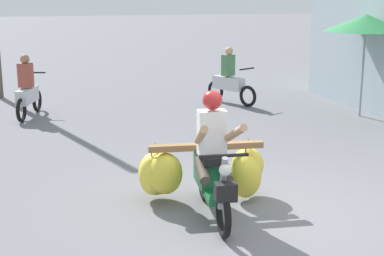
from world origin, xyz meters
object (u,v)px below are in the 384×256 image
object	(u,v)px
motorbike_main_loaded	(201,169)
market_umbrella_near_shop	(366,23)
motorbike_distant_ahead_left	(229,81)
motorbike_distant_ahead_right	(27,92)

from	to	relation	value
motorbike_main_loaded	market_umbrella_near_shop	size ratio (longest dim) A/B	0.87
motorbike_distant_ahead_left	market_umbrella_near_shop	size ratio (longest dim) A/B	0.65
motorbike_main_loaded	market_umbrella_near_shop	xyz separation A→B (m)	(4.91, 4.27, 1.57)
motorbike_distant_ahead_right	market_umbrella_near_shop	bearing A→B (deg)	-13.96
motorbike_main_loaded	motorbike_distant_ahead_right	size ratio (longest dim) A/B	1.24
motorbike_distant_ahead_left	motorbike_main_loaded	bearing A→B (deg)	-111.64
market_umbrella_near_shop	motorbike_distant_ahead_right	bearing A→B (deg)	166.04
motorbike_distant_ahead_right	market_umbrella_near_shop	world-z (taller)	market_umbrella_near_shop
motorbike_main_loaded	motorbike_distant_ahead_left	xyz separation A→B (m)	(2.56, 6.45, 0.08)
motorbike_main_loaded	motorbike_distant_ahead_left	distance (m)	6.94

